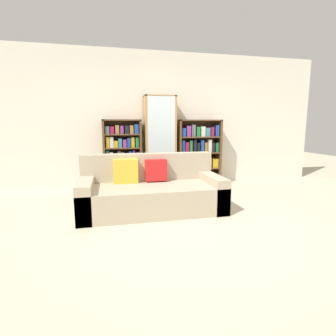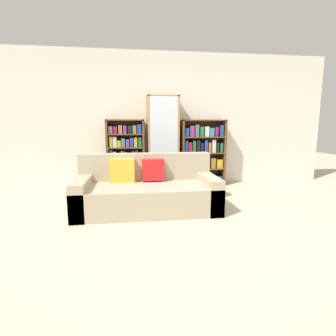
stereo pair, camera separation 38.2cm
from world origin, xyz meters
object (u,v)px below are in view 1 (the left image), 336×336
at_px(display_cabinet, 160,143).
at_px(bookshelf_right, 198,154).
at_px(wine_bottle, 191,186).
at_px(couch, 151,192).
at_px(bookshelf_left, 122,155).

height_order(display_cabinet, bookshelf_right, display_cabinet).
bearing_deg(display_cabinet, wine_bottle, -59.14).
relative_size(couch, display_cabinet, 1.12).
distance_m(couch, wine_bottle, 1.12).
relative_size(couch, wine_bottle, 5.81).
bearing_deg(display_cabinet, bookshelf_left, 178.77).
distance_m(bookshelf_left, display_cabinet, 0.78).
bearing_deg(bookshelf_right, display_cabinet, -178.88).
xyz_separation_m(bookshelf_left, display_cabinet, (0.75, -0.02, 0.24)).
relative_size(bookshelf_left, bookshelf_right, 1.00).
height_order(couch, wine_bottle, couch).
xyz_separation_m(couch, bookshelf_left, (-0.33, 1.47, 0.39)).
bearing_deg(bookshelf_right, couch, -130.12).
bearing_deg(couch, bookshelf_right, 49.88).
xyz_separation_m(bookshelf_left, wine_bottle, (1.18, -0.75, -0.52)).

